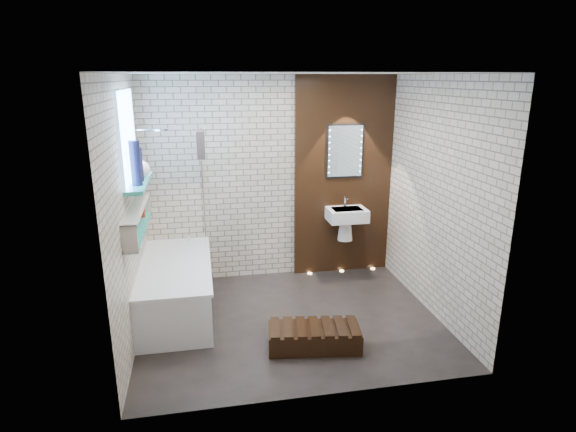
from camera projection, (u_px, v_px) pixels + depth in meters
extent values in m
plane|color=black|center=(291.00, 320.00, 5.19)|extent=(3.20, 3.20, 0.00)
cube|color=#B3A98E|center=(271.00, 180.00, 6.05)|extent=(3.20, 0.04, 2.60)
cube|color=#B3A98E|center=(323.00, 250.00, 3.60)|extent=(3.20, 0.04, 2.60)
cube|color=#B3A98E|center=(127.00, 214.00, 4.54)|extent=(0.04, 2.60, 2.60)
cube|color=#B3A98E|center=(436.00, 199.00, 5.11)|extent=(0.04, 2.60, 2.60)
plane|color=white|center=(291.00, 73.00, 4.45)|extent=(3.20, 3.20, 0.00)
cube|color=black|center=(343.00, 177.00, 6.19)|extent=(1.30, 0.06, 2.60)
cube|color=#7FADE0|center=(127.00, 137.00, 4.67)|extent=(0.03, 1.00, 0.90)
cube|color=teal|center=(139.00, 183.00, 4.82)|extent=(0.18, 1.00, 0.04)
cube|color=teal|center=(139.00, 230.00, 4.75)|extent=(0.14, 1.30, 0.03)
cube|color=#B2A899|center=(137.00, 208.00, 4.69)|extent=(0.14, 1.30, 0.03)
cube|color=#B2A899|center=(129.00, 240.00, 4.12)|extent=(0.14, 0.03, 0.26)
cube|color=#B2A899|center=(144.00, 203.00, 5.32)|extent=(0.14, 0.03, 0.26)
cube|color=white|center=(176.00, 289.00, 5.32)|extent=(0.75, 1.70, 0.55)
cube|color=white|center=(175.00, 265.00, 5.24)|extent=(0.79, 1.74, 0.03)
cylinder|color=silver|center=(189.00, 237.00, 5.93)|extent=(0.04, 0.04, 0.12)
cube|color=white|center=(203.00, 192.00, 5.51)|extent=(0.01, 0.78, 1.40)
cube|color=black|center=(201.00, 144.00, 5.22)|extent=(0.09, 0.23, 0.30)
cylinder|color=silver|center=(161.00, 130.00, 5.29)|extent=(0.18, 0.18, 0.02)
cube|color=white|center=(347.00, 215.00, 6.12)|extent=(0.50, 0.36, 0.16)
cone|color=white|center=(345.00, 230.00, 6.23)|extent=(0.20, 0.20, 0.28)
cylinder|color=silver|center=(345.00, 202.00, 6.17)|extent=(0.03, 0.03, 0.14)
cube|color=black|center=(345.00, 151.00, 6.06)|extent=(0.50, 0.02, 0.70)
cube|color=silver|center=(345.00, 151.00, 6.05)|extent=(0.45, 0.01, 0.65)
cube|color=black|center=(314.00, 338.00, 4.65)|extent=(0.95, 0.52, 0.20)
cylinder|color=maroon|center=(142.00, 211.00, 5.12)|extent=(0.05, 0.05, 0.13)
cylinder|color=maroon|center=(133.00, 237.00, 4.32)|extent=(0.05, 0.05, 0.11)
cylinder|color=#A25A19|center=(134.00, 235.00, 4.39)|extent=(0.05, 0.05, 0.11)
sphere|color=white|center=(141.00, 169.00, 4.92)|extent=(0.19, 0.19, 0.19)
cylinder|color=#141738|center=(138.00, 165.00, 4.74)|extent=(0.09, 0.09, 0.34)
cylinder|color=#141738|center=(136.00, 163.00, 4.55)|extent=(0.10, 0.10, 0.44)
cylinder|color=#FFD899|center=(310.00, 273.00, 6.41)|extent=(0.06, 0.06, 0.01)
cylinder|color=#FFD899|center=(342.00, 271.00, 6.49)|extent=(0.06, 0.06, 0.01)
cylinder|color=#FFD899|center=(373.00, 268.00, 6.57)|extent=(0.06, 0.06, 0.01)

